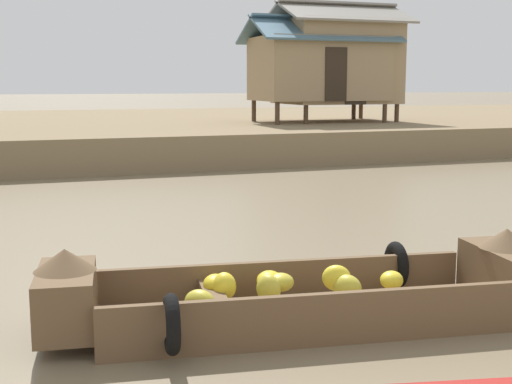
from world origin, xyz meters
The scene contains 5 objects.
ground_plane centered at (0.00, 10.00, 0.00)m, with size 300.00×300.00×0.00m, color #7A6B51.
riverbank_strip centered at (0.00, 26.17, 0.48)m, with size 160.00×20.00×0.96m, color #7F6B4C.
banana_boat centered at (-0.48, 4.52, 0.29)m, with size 4.98×1.80×0.86m.
stilt_house_mid_right centered at (7.51, 21.31, 2.90)m, with size 5.17×3.21×3.71m.
stilt_house_right centered at (8.32, 21.57, 3.14)m, with size 4.64×3.57×4.25m.
Camera 1 is at (-3.05, -1.45, 2.32)m, focal length 48.70 mm.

